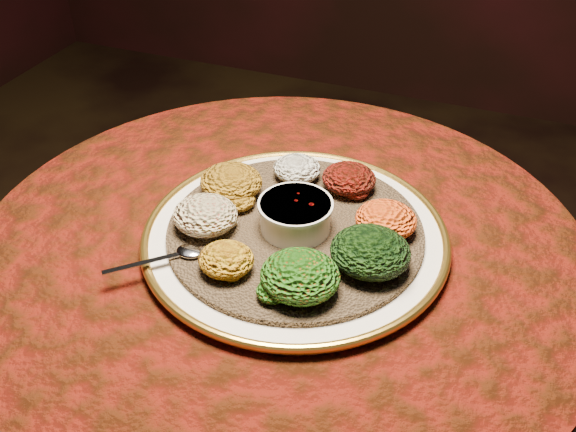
% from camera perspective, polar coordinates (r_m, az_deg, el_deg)
% --- Properties ---
extents(table, '(0.96, 0.96, 0.73)m').
position_cam_1_polar(table, '(1.12, -0.68, -9.11)').
color(table, black).
rests_on(table, ground).
extents(platter, '(0.51, 0.51, 0.02)m').
position_cam_1_polar(platter, '(0.98, 0.65, -1.78)').
color(platter, silver).
rests_on(platter, table).
extents(injera, '(0.48, 0.48, 0.01)m').
position_cam_1_polar(injera, '(0.98, 0.65, -1.29)').
color(injera, brown).
rests_on(injera, platter).
extents(stew_bowl, '(0.11, 0.11, 0.05)m').
position_cam_1_polar(stew_bowl, '(0.96, 0.67, 0.21)').
color(stew_bowl, silver).
rests_on(stew_bowl, injera).
extents(spoon, '(0.11, 0.10, 0.01)m').
position_cam_1_polar(spoon, '(0.93, -9.42, -3.29)').
color(spoon, silver).
rests_on(spoon, injera).
extents(portion_ayib, '(0.08, 0.08, 0.04)m').
position_cam_1_polar(portion_ayib, '(1.07, 0.79, 4.24)').
color(portion_ayib, silver).
rests_on(portion_ayib, injera).
extents(portion_kitfo, '(0.09, 0.08, 0.04)m').
position_cam_1_polar(portion_kitfo, '(1.05, 5.44, 3.34)').
color(portion_kitfo, black).
rests_on(portion_kitfo, injera).
extents(portion_tikil, '(0.09, 0.09, 0.04)m').
position_cam_1_polar(portion_tikil, '(0.96, 8.70, -0.32)').
color(portion_tikil, '#A75A0D').
rests_on(portion_tikil, injera).
extents(portion_gomen, '(0.11, 0.11, 0.05)m').
position_cam_1_polar(portion_gomen, '(0.90, 7.33, -3.17)').
color(portion_gomen, black).
rests_on(portion_gomen, injera).
extents(portion_mixveg, '(0.11, 0.10, 0.05)m').
position_cam_1_polar(portion_mixveg, '(0.85, 1.09, -5.34)').
color(portion_mixveg, '#A02E0A').
rests_on(portion_mixveg, injera).
extents(portion_kik, '(0.08, 0.07, 0.04)m').
position_cam_1_polar(portion_kik, '(0.89, -5.51, -3.87)').
color(portion_kik, '#B88310').
rests_on(portion_kik, injera).
extents(portion_timatim, '(0.10, 0.09, 0.05)m').
position_cam_1_polar(portion_timatim, '(0.97, -7.35, 0.09)').
color(portion_timatim, maroon).
rests_on(portion_timatim, injera).
extents(portion_shiro, '(0.10, 0.10, 0.05)m').
position_cam_1_polar(portion_shiro, '(1.03, -5.07, 3.03)').
color(portion_shiro, '#885C10').
rests_on(portion_shiro, injera).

